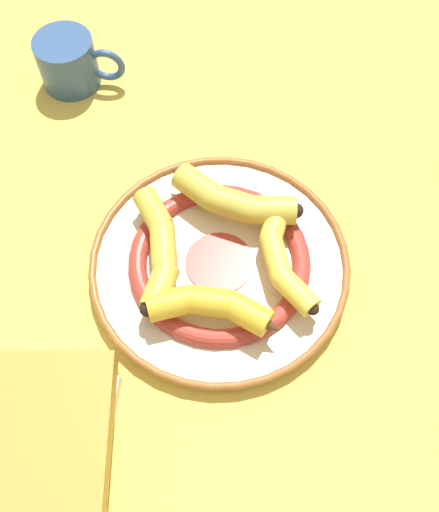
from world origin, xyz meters
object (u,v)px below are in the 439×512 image
banana_b (212,307)px  banana_c (158,249)px  banana_d (231,199)px  decorative_bowl (220,264)px  book_stack (51,432)px  banana_a (281,255)px  coffee_mug (69,62)px

banana_b → banana_c: size_ratio=1.04×
banana_c → banana_d: banana_d is taller
decorative_bowl → book_stack: book_stack is taller
banana_a → coffee_mug: coffee_mug is taller
coffee_mug → decorative_bowl: bearing=-49.0°
banana_d → book_stack: size_ratio=0.84×
decorative_bowl → banana_c: (-0.07, -0.05, 0.04)m
banana_b → coffee_mug: 0.49m
banana_b → decorative_bowl: bearing=-88.6°
banana_c → book_stack: 0.26m
decorative_bowl → banana_d: (-0.04, 0.07, 0.04)m
coffee_mug → banana_c: bearing=-58.7°
decorative_bowl → banana_d: bearing=115.9°
banana_d → coffee_mug: 0.38m
banana_a → banana_d: banana_d is taller
banana_c → banana_d: size_ratio=0.82×
banana_c → banana_d: (0.03, 0.12, 0.00)m
decorative_bowl → banana_a: size_ratio=2.45×
banana_c → book_stack: (0.05, -0.26, -0.02)m
banana_a → decorative_bowl: bearing=-105.1°
banana_a → banana_c: bearing=-104.5°
book_stack → banana_b: bearing=-48.2°
banana_c → book_stack: bearing=147.9°
decorative_bowl → banana_a: banana_a is taller
banana_c → coffee_mug: (-0.34, 0.18, -0.01)m
banana_d → banana_b: bearing=-78.3°
decorative_bowl → banana_a: (0.07, 0.05, 0.03)m
banana_b → book_stack: (-0.06, -0.23, -0.03)m
banana_a → banana_b: bearing=-62.1°
banana_b → banana_c: (-0.11, 0.02, -0.00)m
decorative_bowl → banana_c: bearing=-144.6°
banana_a → banana_d: bearing=-154.0°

